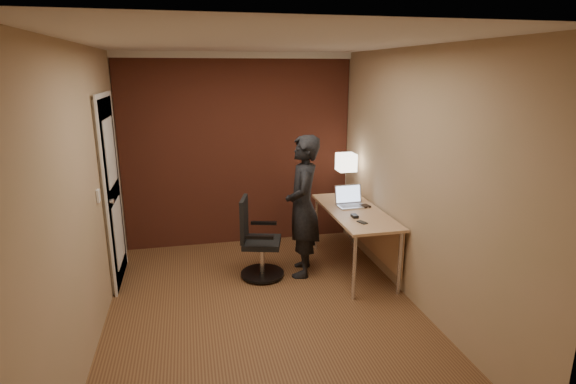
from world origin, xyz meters
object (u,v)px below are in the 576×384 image
at_px(desk, 360,220).
at_px(wallet, 365,206).
at_px(desk_lamp, 346,163).
at_px(office_chair, 257,243).
at_px(mouse, 355,216).
at_px(laptop, 350,200).
at_px(person, 303,207).
at_px(phone, 362,222).

xyz_separation_m(desk, wallet, (0.09, 0.09, 0.14)).
xyz_separation_m(desk_lamp, office_chair, (-1.25, -0.60, -0.75)).
height_order(mouse, office_chair, office_chair).
distance_m(laptop, person, 0.64).
height_order(laptop, phone, laptop).
bearing_deg(office_chair, laptop, 7.30).
bearing_deg(phone, wallet, 44.54).
bearing_deg(desk_lamp, laptop, -103.00).
height_order(phone, office_chair, office_chair).
height_order(desk, phone, phone).
distance_m(desk_lamp, laptop, 0.59).
bearing_deg(person, mouse, 76.43).
bearing_deg(mouse, phone, -85.59).
height_order(laptop, mouse, laptop).
xyz_separation_m(desk, laptop, (-0.06, 0.19, 0.19)).
height_order(mouse, phone, mouse).
distance_m(desk, person, 0.71).
relative_size(office_chair, person, 0.57).
relative_size(laptop, office_chair, 0.38).
xyz_separation_m(desk_lamp, wallet, (0.05, -0.56, -0.41)).
xyz_separation_m(desk_lamp, mouse, (-0.21, -0.90, -0.40)).
xyz_separation_m(laptop, wallet, (0.15, -0.11, -0.05)).
relative_size(wallet, person, 0.07).
distance_m(desk, phone, 0.48).
relative_size(mouse, person, 0.06).
relative_size(desk_lamp, phone, 4.65).
distance_m(desk_lamp, office_chair, 1.57).
xyz_separation_m(wallet, office_chair, (-1.30, -0.04, -0.34)).
height_order(desk_lamp, laptop, desk_lamp).
xyz_separation_m(desk, desk_lamp, (0.04, 0.65, 0.55)).
height_order(wallet, person, person).
relative_size(desk, laptop, 4.38).
bearing_deg(wallet, laptop, 145.40).
height_order(mouse, wallet, mouse).
bearing_deg(wallet, desk, -136.33).
height_order(desk_lamp, office_chair, desk_lamp).
bearing_deg(office_chair, phone, -24.50).
bearing_deg(mouse, person, 150.77).
height_order(desk_lamp, phone, desk_lamp).
bearing_deg(mouse, laptop, 76.09).
height_order(phone, person, person).
bearing_deg(wallet, mouse, -127.64).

